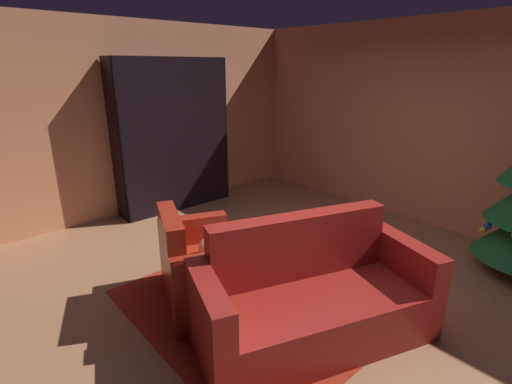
{
  "coord_description": "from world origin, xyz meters",
  "views": [
    {
      "loc": [
        2.19,
        -2.47,
        2.12
      ],
      "look_at": [
        -0.4,
        -0.19,
        0.97
      ],
      "focal_mm": 26.6,
      "sensor_mm": 36.0,
      "label": 1
    }
  ],
  "objects_px": {
    "coffee_table": "(255,266)",
    "armchair_red": "(200,270)",
    "couch_red": "(312,301)",
    "bottle_on_table": "(261,263)",
    "book_stack_on_table": "(257,259)",
    "bookshelf_unit": "(179,138)"
  },
  "relations": [
    {
      "from": "coffee_table",
      "to": "armchair_red",
      "type": "bearing_deg",
      "value": -135.38
    },
    {
      "from": "couch_red",
      "to": "bottle_on_table",
      "type": "relative_size",
      "value": 8.81
    },
    {
      "from": "armchair_red",
      "to": "book_stack_on_table",
      "type": "relative_size",
      "value": 5.13
    },
    {
      "from": "armchair_red",
      "to": "bottle_on_table",
      "type": "xyz_separation_m",
      "value": [
        0.53,
        0.28,
        0.19
      ]
    },
    {
      "from": "book_stack_on_table",
      "to": "bottle_on_table",
      "type": "xyz_separation_m",
      "value": [
        0.11,
        -0.05,
        0.02
      ]
    },
    {
      "from": "bookshelf_unit",
      "to": "couch_red",
      "type": "height_order",
      "value": "bookshelf_unit"
    },
    {
      "from": "couch_red",
      "to": "coffee_table",
      "type": "bearing_deg",
      "value": -175.92
    },
    {
      "from": "coffee_table",
      "to": "book_stack_on_table",
      "type": "distance_m",
      "value": 0.13
    },
    {
      "from": "bookshelf_unit",
      "to": "bottle_on_table",
      "type": "distance_m",
      "value": 3.12
    },
    {
      "from": "bookshelf_unit",
      "to": "coffee_table",
      "type": "bearing_deg",
      "value": -17.67
    },
    {
      "from": "book_stack_on_table",
      "to": "bookshelf_unit",
      "type": "bearing_deg",
      "value": 162.19
    },
    {
      "from": "armchair_red",
      "to": "coffee_table",
      "type": "relative_size",
      "value": 1.8
    },
    {
      "from": "couch_red",
      "to": "bottle_on_table",
      "type": "height_order",
      "value": "couch_red"
    },
    {
      "from": "bookshelf_unit",
      "to": "coffee_table",
      "type": "distance_m",
      "value": 2.98
    },
    {
      "from": "bookshelf_unit",
      "to": "couch_red",
      "type": "relative_size",
      "value": 1.09
    },
    {
      "from": "book_stack_on_table",
      "to": "bottle_on_table",
      "type": "distance_m",
      "value": 0.12
    },
    {
      "from": "armchair_red",
      "to": "couch_red",
      "type": "bearing_deg",
      "value": 21.87
    },
    {
      "from": "couch_red",
      "to": "book_stack_on_table",
      "type": "xyz_separation_m",
      "value": [
        -0.59,
        -0.07,
        0.16
      ]
    },
    {
      "from": "bookshelf_unit",
      "to": "bottle_on_table",
      "type": "relative_size",
      "value": 9.63
    },
    {
      "from": "bottle_on_table",
      "to": "couch_red",
      "type": "bearing_deg",
      "value": 14.23
    },
    {
      "from": "coffee_table",
      "to": "book_stack_on_table",
      "type": "relative_size",
      "value": 2.85
    },
    {
      "from": "bookshelf_unit",
      "to": "armchair_red",
      "type": "xyz_separation_m",
      "value": [
        2.39,
        -1.24,
        -0.76
      ]
    }
  ]
}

